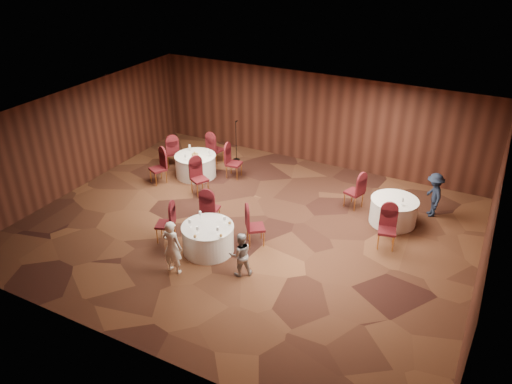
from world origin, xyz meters
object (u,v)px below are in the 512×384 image
at_px(table_left, 196,165).
at_px(woman_a, 172,247).
at_px(table_main, 208,238).
at_px(table_right, 393,211).
at_px(woman_b, 240,254).
at_px(mic_stand, 236,149).
at_px(man_c, 434,195).

height_order(table_left, woman_a, woman_a).
xyz_separation_m(table_main, table_right, (3.92, 3.60, 0.00)).
relative_size(table_left, woman_b, 1.19).
xyz_separation_m(table_left, mic_stand, (0.59, 1.74, 0.05)).
relative_size(mic_stand, man_c, 1.11).
distance_m(mic_stand, woman_a, 6.69).
bearing_deg(woman_b, table_right, -163.17).
distance_m(woman_a, woman_b, 1.65).
bearing_deg(table_main, woman_a, -103.57).
relative_size(woman_b, man_c, 0.87).
distance_m(table_left, woman_a, 5.30).
height_order(table_left, woman_b, woman_b).
bearing_deg(table_right, table_left, -179.45).
bearing_deg(table_main, man_c, 43.25).
xyz_separation_m(table_main, table_left, (-2.73, 3.54, 0.00)).
distance_m(table_main, man_c, 6.61).
bearing_deg(woman_a, mic_stand, -74.08).
bearing_deg(man_c, table_main, -71.27).
bearing_deg(man_c, woman_b, -60.04).
distance_m(mic_stand, man_c, 7.00).
height_order(table_main, table_right, same).
bearing_deg(woman_b, mic_stand, -99.55).
bearing_deg(table_right, man_c, 45.88).
bearing_deg(woman_a, woman_b, -156.76).
height_order(table_right, mic_stand, mic_stand).
relative_size(table_right, woman_b, 1.15).
xyz_separation_m(mic_stand, woman_a, (1.87, -6.42, 0.29)).
distance_m(table_left, table_right, 6.65).
distance_m(woman_b, man_c, 6.16).
bearing_deg(table_right, mic_stand, 164.56).
height_order(mic_stand, woman_a, mic_stand).
bearing_deg(mic_stand, table_left, -108.72).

